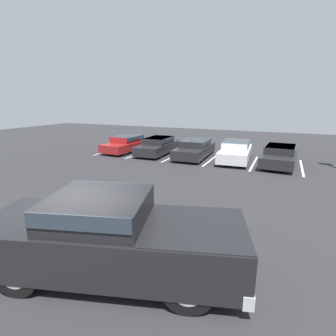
{
  "coord_description": "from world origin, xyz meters",
  "views": [
    {
      "loc": [
        4.51,
        -4.63,
        3.77
      ],
      "look_at": [
        0.16,
        5.16,
        1.0
      ],
      "focal_mm": 28.0,
      "sensor_mm": 36.0,
      "label": 1
    }
  ],
  "objects_px": {
    "parked_sedan_b": "(158,145)",
    "parked_sedan_d": "(236,151)",
    "pickup_truck": "(114,236)",
    "parked_sedan_c": "(195,148)",
    "parked_sedan_e": "(280,155)",
    "parked_sedan_a": "(127,143)"
  },
  "relations": [
    {
      "from": "parked_sedan_a",
      "to": "parked_sedan_e",
      "type": "relative_size",
      "value": 0.96
    },
    {
      "from": "parked_sedan_a",
      "to": "parked_sedan_c",
      "type": "relative_size",
      "value": 0.96
    },
    {
      "from": "pickup_truck",
      "to": "parked_sedan_b",
      "type": "bearing_deg",
      "value": 95.7
    },
    {
      "from": "parked_sedan_a",
      "to": "parked_sedan_c",
      "type": "distance_m",
      "value": 5.35
    },
    {
      "from": "parked_sedan_a",
      "to": "parked_sedan_e",
      "type": "xyz_separation_m",
      "value": [
        10.7,
        0.06,
        -0.01
      ]
    },
    {
      "from": "parked_sedan_e",
      "to": "parked_sedan_a",
      "type": "bearing_deg",
      "value": -86.13
    },
    {
      "from": "pickup_truck",
      "to": "parked_sedan_d",
      "type": "bearing_deg",
      "value": 71.77
    },
    {
      "from": "parked_sedan_b",
      "to": "parked_sedan_e",
      "type": "bearing_deg",
      "value": 87.85
    },
    {
      "from": "parked_sedan_b",
      "to": "parked_sedan_c",
      "type": "bearing_deg",
      "value": 87.88
    },
    {
      "from": "parked_sedan_c",
      "to": "parked_sedan_d",
      "type": "xyz_separation_m",
      "value": [
        2.73,
        -0.04,
        0.04
      ]
    },
    {
      "from": "parked_sedan_c",
      "to": "parked_sedan_e",
      "type": "xyz_separation_m",
      "value": [
        5.35,
        -0.04,
        -0.01
      ]
    },
    {
      "from": "parked_sedan_d",
      "to": "parked_sedan_b",
      "type": "bearing_deg",
      "value": -94.17
    },
    {
      "from": "parked_sedan_c",
      "to": "parked_sedan_e",
      "type": "distance_m",
      "value": 5.35
    },
    {
      "from": "parked_sedan_b",
      "to": "parked_sedan_e",
      "type": "relative_size",
      "value": 0.98
    },
    {
      "from": "pickup_truck",
      "to": "parked_sedan_e",
      "type": "height_order",
      "value": "pickup_truck"
    },
    {
      "from": "parked_sedan_c",
      "to": "parked_sedan_d",
      "type": "bearing_deg",
      "value": 87.18
    },
    {
      "from": "parked_sedan_a",
      "to": "pickup_truck",
      "type": "bearing_deg",
      "value": 35.19
    },
    {
      "from": "pickup_truck",
      "to": "parked_sedan_d",
      "type": "relative_size",
      "value": 1.34
    },
    {
      "from": "parked_sedan_a",
      "to": "parked_sedan_e",
      "type": "distance_m",
      "value": 10.7
    },
    {
      "from": "parked_sedan_b",
      "to": "parked_sedan_d",
      "type": "relative_size",
      "value": 1.02
    },
    {
      "from": "pickup_truck",
      "to": "parked_sedan_c",
      "type": "relative_size",
      "value": 1.29
    },
    {
      "from": "pickup_truck",
      "to": "parked_sedan_e",
      "type": "bearing_deg",
      "value": 60.11
    }
  ]
}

